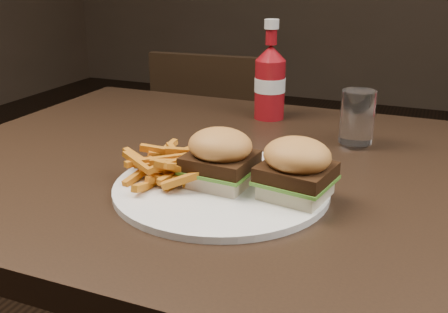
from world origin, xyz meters
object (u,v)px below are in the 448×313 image
at_px(dining_table, 277,179).
at_px(ketchup_bottle, 270,91).
at_px(plate, 221,188).
at_px(chair_far, 227,168).
at_px(tumbler, 357,117).

xyz_separation_m(dining_table, ketchup_bottle, (-0.10, 0.28, 0.08)).
xyz_separation_m(dining_table, plate, (-0.05, -0.12, 0.03)).
distance_m(dining_table, ketchup_bottle, 0.30).
relative_size(chair_far, plate, 1.18).
bearing_deg(tumbler, plate, -117.76).
height_order(dining_table, tumbler, tumbler).
bearing_deg(dining_table, chair_far, 117.84).
relative_size(plate, tumbler, 3.31).
bearing_deg(plate, tumbler, 62.24).
relative_size(chair_far, ketchup_bottle, 2.90).
relative_size(plate, ketchup_bottle, 2.46).
height_order(chair_far, plate, plate).
relative_size(dining_table, plate, 3.83).
distance_m(ketchup_bottle, tumbler, 0.23).
height_order(plate, tumbler, tumbler).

